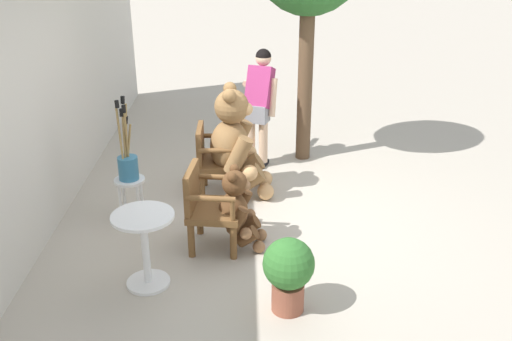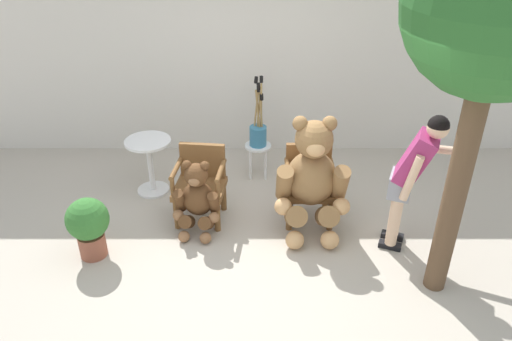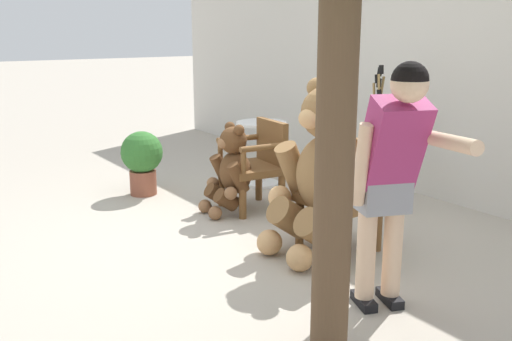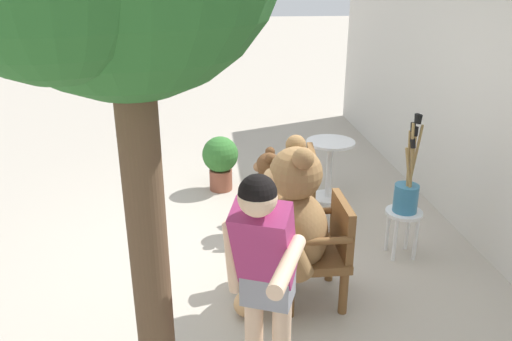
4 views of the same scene
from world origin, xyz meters
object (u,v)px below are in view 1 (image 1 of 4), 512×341
object	(u,v)px
white_stool	(130,187)
brush_bucket	(128,162)
teddy_bear_large	(236,142)
round_side_table	(145,242)
wooden_chair_left	(209,205)
wooden_chair_right	(215,158)
teddy_bear_small	(238,209)
potted_plant	(288,270)
person_visitor	(259,99)

from	to	relation	value
white_stool	brush_bucket	size ratio (longest dim) A/B	0.49
teddy_bear_large	round_side_table	xyz separation A→B (m)	(-1.91, 0.79, -0.22)
wooden_chair_left	wooden_chair_right	bearing A→B (deg)	0.02
teddy_bear_small	white_stool	size ratio (longest dim) A/B	1.88
potted_plant	white_stool	bearing A→B (deg)	43.37
wooden_chair_right	white_stool	xyz separation A→B (m)	(-0.58, 0.92, -0.11)
white_stool	round_side_table	size ratio (longest dim) A/B	0.64
person_visitor	white_stool	xyz separation A→B (m)	(-1.54, 1.48, -0.56)
brush_bucket	potted_plant	xyz separation A→B (m)	(-1.74, -1.64, -0.27)
wooden_chair_left	potted_plant	distance (m)	1.30
white_stool	round_side_table	bearing A→B (deg)	-164.00
potted_plant	brush_bucket	bearing A→B (deg)	43.36
wooden_chair_right	round_side_table	distance (m)	1.99
teddy_bear_small	round_side_table	xyz separation A→B (m)	(-0.67, 0.82, 0.02)
wooden_chair_left	teddy_bear_large	xyz separation A→B (m)	(1.24, -0.25, 0.20)
teddy_bear_large	brush_bucket	world-z (taller)	brush_bucket
potted_plant	teddy_bear_large	bearing A→B (deg)	11.44
wooden_chair_left	round_side_table	size ratio (longest dim) A/B	1.19
teddy_bear_large	brush_bucket	bearing A→B (deg)	116.09
wooden_chair_right	round_side_table	xyz separation A→B (m)	(-1.91, 0.54, -0.01)
wooden_chair_left	person_visitor	world-z (taller)	person_visitor
teddy_bear_large	teddy_bear_small	bearing A→B (deg)	-178.47
teddy_bear_small	person_visitor	distance (m)	2.28
wooden_chair_left	teddy_bear_large	distance (m)	1.28
wooden_chair_right	person_visitor	world-z (taller)	person_visitor
person_visitor	teddy_bear_small	bearing A→B (deg)	173.00
teddy_bear_large	potted_plant	distance (m)	2.38
wooden_chair_left	potted_plant	size ratio (longest dim) A/B	1.26
round_side_table	teddy_bear_large	bearing A→B (deg)	-22.44
white_stool	potted_plant	distance (m)	2.39
wooden_chair_left	white_stool	xyz separation A→B (m)	(0.66, 0.92, -0.11)
teddy_bear_small	round_side_table	bearing A→B (deg)	128.98
wooden_chair_left	white_stool	distance (m)	1.14
brush_bucket	teddy_bear_large	bearing A→B (deg)	-63.91
potted_plant	wooden_chair_left	bearing A→B (deg)	33.79
wooden_chair_right	teddy_bear_small	world-z (taller)	teddy_bear_small
wooden_chair_right	white_stool	world-z (taller)	wooden_chair_right
brush_bucket	round_side_table	bearing A→B (deg)	-163.97
person_visitor	round_side_table	distance (m)	3.11
brush_bucket	potted_plant	world-z (taller)	brush_bucket
teddy_bear_small	round_side_table	size ratio (longest dim) A/B	1.20
person_visitor	potted_plant	distance (m)	3.32
wooden_chair_left	teddy_bear_small	bearing A→B (deg)	-92.39
teddy_bear_large	potted_plant	xyz separation A→B (m)	(-2.32, -0.47, -0.27)
wooden_chair_right	white_stool	bearing A→B (deg)	122.15
teddy_bear_small	brush_bucket	distance (m)	1.40
person_visitor	brush_bucket	distance (m)	2.15
white_stool	wooden_chair_right	bearing A→B (deg)	-57.85
teddy_bear_large	white_stool	xyz separation A→B (m)	(-0.58, 1.17, -0.31)
round_side_table	potted_plant	bearing A→B (deg)	-107.71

